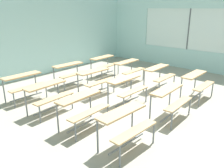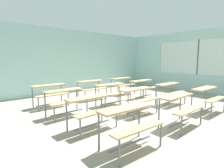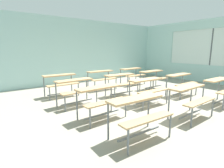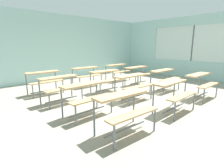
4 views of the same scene
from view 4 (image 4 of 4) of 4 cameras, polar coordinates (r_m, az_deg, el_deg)
The scene contains 15 objects.
ground at distance 5.29m, azimuth 6.37°, elevation -5.50°, with size 10.00×9.00×0.05m, color gray.
wall_back at distance 8.68m, azimuth -16.72°, elevation 11.30°, with size 10.00×0.12×3.00m, color #A8D1CC.
wall_right at distance 9.35m, azimuth 28.31°, elevation 10.08°, with size 0.12×9.00×3.00m.
desk_bench_r0c0 at distance 3.17m, azimuth 4.18°, elevation -6.64°, with size 1.13×0.65×0.74m.
desk_bench_r0c1 at distance 4.48m, azimuth 19.63°, elevation -1.64°, with size 1.11×0.61×0.74m.
desk_bench_r0c2 at distance 6.00m, azimuth 27.17°, elevation 1.14°, with size 1.11×0.61×0.74m.
desk_bench_r1c0 at distance 4.04m, azimuth -8.31°, elevation -2.52°, with size 1.12×0.63×0.74m.
desk_bench_r1c1 at distance 5.19m, azimuth 6.92°, elevation 0.86°, with size 1.12×0.62×0.74m.
desk_bench_r1c2 at distance 6.53m, azimuth 16.86°, elevation 2.80°, with size 1.10×0.59×0.74m.
desk_bench_r2c0 at distance 5.10m, azimuth -16.46°, elevation 0.22°, with size 1.13×0.64×0.74m.
desk_bench_r2c1 at distance 6.05m, azimuth -1.79°, elevation 2.61°, with size 1.13×0.64×0.74m.
desk_bench_r2c2 at distance 7.25m, azimuth 8.48°, elevation 4.12°, with size 1.10×0.59×0.74m.
desk_bench_r3c0 at distance 6.23m, azimuth -21.24°, elevation 2.04°, with size 1.10×0.59×0.74m.
desk_bench_r3c1 at distance 7.05m, azimuth -8.28°, elevation 3.89°, with size 1.12×0.62×0.74m.
desk_bench_r3c2 at distance 8.04m, azimuth 1.80°, elevation 5.07°, with size 1.12×0.62×0.74m.
Camera 4 is at (-3.80, -3.30, 1.60)m, focal length 28.00 mm.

